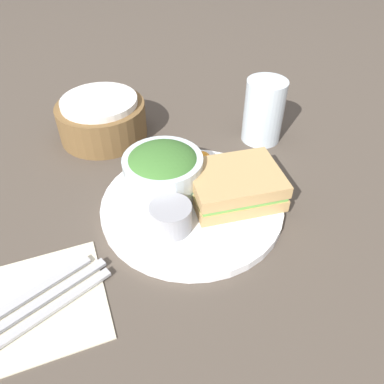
{
  "coord_description": "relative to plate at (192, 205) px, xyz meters",
  "views": [
    {
      "loc": [
        -0.15,
        -0.4,
        0.41
      ],
      "look_at": [
        0.0,
        0.0,
        0.03
      ],
      "focal_mm": 35.0,
      "sensor_mm": 36.0,
      "label": 1
    }
  ],
  "objects": [
    {
      "name": "orange_wedge",
      "position": [
        0.04,
        0.06,
        0.03
      ],
      "size": [
        0.04,
        0.04,
        0.04
      ],
      "primitive_type": "sphere",
      "color": "orange",
      "rests_on": "plate"
    },
    {
      "name": "bread_basket",
      "position": [
        -0.09,
        0.26,
        0.03
      ],
      "size": [
        0.17,
        0.17,
        0.08
      ],
      "color": "brown",
      "rests_on": "ground_plane"
    },
    {
      "name": "ground_plane",
      "position": [
        0.0,
        0.0,
        -0.01
      ],
      "size": [
        4.0,
        4.0,
        0.0
      ],
      "primitive_type": "plane",
      "color": "#4C4238"
    },
    {
      "name": "knife",
      "position": [
        -0.23,
        -0.09,
        -0.0
      ],
      "size": [
        0.17,
        0.08,
        0.01
      ],
      "primitive_type": "cube",
      "rotation": [
        0.0,
        0.0,
        3.52
      ],
      "color": "#B2B2B7",
      "rests_on": "napkin"
    },
    {
      "name": "fork",
      "position": [
        -0.22,
        -0.11,
        -0.0
      ],
      "size": [
        0.16,
        0.07,
        0.01
      ],
      "primitive_type": "cube",
      "rotation": [
        0.0,
        0.0,
        3.52
      ],
      "color": "#B2B2B7",
      "rests_on": "napkin"
    },
    {
      "name": "spoon",
      "position": [
        -0.24,
        -0.08,
        -0.0
      ],
      "size": [
        0.14,
        0.07,
        0.01
      ],
      "primitive_type": "cube",
      "rotation": [
        0.0,
        0.0,
        3.52
      ],
      "color": "#B2B2B7",
      "rests_on": "napkin"
    },
    {
      "name": "salad_bowl",
      "position": [
        -0.03,
        0.05,
        0.04
      ],
      "size": [
        0.12,
        0.12,
        0.07
      ],
      "color": "silver",
      "rests_on": "plate"
    },
    {
      "name": "dressing_cup",
      "position": [
        -0.05,
        -0.04,
        0.03
      ],
      "size": [
        0.06,
        0.06,
        0.04
      ],
      "primitive_type": "cylinder",
      "color": "#99999E",
      "rests_on": "plate"
    },
    {
      "name": "drink_glass",
      "position": [
        0.2,
        0.14,
        0.05
      ],
      "size": [
        0.07,
        0.07,
        0.12
      ],
      "primitive_type": "cylinder",
      "color": "silver",
      "rests_on": "ground_plane"
    },
    {
      "name": "napkin",
      "position": [
        -0.23,
        -0.09,
        -0.01
      ],
      "size": [
        0.15,
        0.16,
        0.0
      ],
      "primitive_type": "cube",
      "color": "beige",
      "rests_on": "ground_plane"
    },
    {
      "name": "sandwich",
      "position": [
        0.07,
        -0.01,
        0.03
      ],
      "size": [
        0.15,
        0.12,
        0.05
      ],
      "color": "tan",
      "rests_on": "plate"
    },
    {
      "name": "plate",
      "position": [
        0.0,
        0.0,
        0.0
      ],
      "size": [
        0.28,
        0.28,
        0.01
      ],
      "primitive_type": "cylinder",
      "color": "white",
      "rests_on": "ground_plane"
    }
  ]
}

